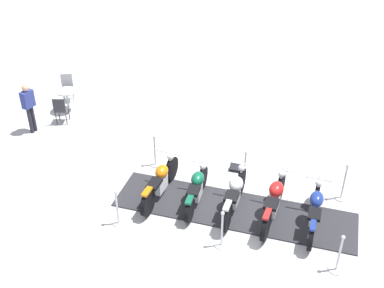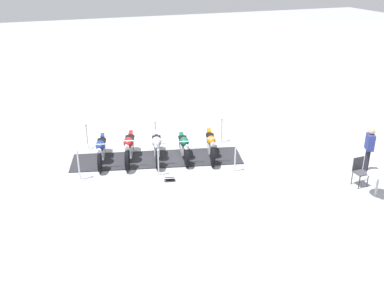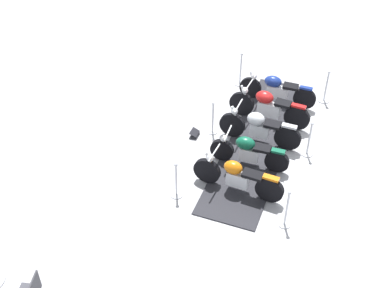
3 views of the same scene
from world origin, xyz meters
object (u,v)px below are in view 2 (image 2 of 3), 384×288
object	(u,v)px
motorcycle_maroon	(129,148)
stanchion_right_rear	(235,163)
stanchion_right_front	(79,171)
stanchion_right_mid	(159,166)
info_placard	(170,179)
stanchion_left_mid	(156,138)
stanchion_left_rear	(222,134)
stanchion_left_front	(87,141)
cafe_table	(378,180)
motorcycle_chrome	(157,147)
motorcycle_navy	(101,150)
motorcycle_forest	(184,147)
bystander_person	(369,147)
motorcycle_copper	(211,145)
cafe_chair_across_table	(360,170)

from	to	relation	value
motorcycle_maroon	stanchion_right_rear	xyz separation A→B (m)	(-2.08, -3.23, -0.19)
stanchion_right_front	stanchion_right_mid	bearing A→B (deg)	-103.43
stanchion_right_rear	stanchion_right_mid	bearing A→B (deg)	76.57
motorcycle_maroon	info_placard	size ratio (longest dim) A/B	5.82
stanchion_right_front	stanchion_left_mid	world-z (taller)	stanchion_right_front
stanchion_left_rear	stanchion_right_rear	bearing A→B (deg)	166.57
stanchion_left_front	stanchion_right_rear	bearing A→B (deg)	-129.97
stanchion_left_rear	stanchion_right_mid	size ratio (longest dim) A/B	1.04
stanchion_right_rear	cafe_table	world-z (taller)	stanchion_right_rear
motorcycle_chrome	motorcycle_navy	bearing A→B (deg)	-88.42
motorcycle_forest	stanchion_left_front	world-z (taller)	stanchion_left_front
cafe_table	motorcycle_chrome	bearing A→B (deg)	49.09
stanchion_left_rear	bystander_person	xyz separation A→B (m)	(-4.19, -3.56, 0.63)
stanchion_right_rear	stanchion_left_mid	size ratio (longest dim) A/B	0.98
stanchion_left_front	motorcycle_copper	bearing A→B (deg)	-119.61
motorcycle_copper	stanchion_left_mid	distance (m)	2.40
stanchion_right_front	cafe_table	size ratio (longest dim) A/B	1.41
stanchion_right_rear	info_placard	distance (m)	2.34
stanchion_right_rear	cafe_chair_across_table	size ratio (longest dim) A/B	1.07
motorcycle_navy	stanchion_right_mid	distance (m)	2.36
motorcycle_navy	stanchion_left_mid	world-z (taller)	stanchion_left_mid
stanchion_left_rear	cafe_chair_across_table	size ratio (longest dim) A/B	1.11
stanchion_left_rear	info_placard	world-z (taller)	stanchion_left_rear
motorcycle_maroon	bystander_person	size ratio (longest dim) A/B	1.35
motorcycle_maroon	motorcycle_forest	xyz separation A→B (m)	(-0.46, -1.94, -0.06)
motorcycle_copper	motorcycle_chrome	bearing A→B (deg)	-86.19
stanchion_left_rear	cafe_chair_across_table	bearing A→B (deg)	-149.85
cafe_table	stanchion_right_rear	bearing A→B (deg)	48.10
cafe_chair_across_table	bystander_person	world-z (taller)	bystander_person
motorcycle_navy	info_placard	bearing A→B (deg)	54.53
cafe_chair_across_table	stanchion_right_mid	bearing A→B (deg)	-116.40
bystander_person	motorcycle_chrome	bearing A→B (deg)	-2.91
motorcycle_navy	cafe_chair_across_table	distance (m)	8.83
motorcycle_forest	stanchion_left_front	size ratio (longest dim) A/B	1.94
motorcycle_maroon	motorcycle_navy	bearing A→B (deg)	-85.50
stanchion_right_rear	motorcycle_navy	bearing A→B (deg)	61.24
motorcycle_navy	stanchion_left_rear	distance (m)	4.82
bystander_person	stanchion_right_rear	bearing A→B (deg)	4.14
motorcycle_forest	stanchion_right_mid	xyz separation A→B (m)	(-1.01, 1.27, -0.11)
cafe_table	stanchion_left_front	bearing A→B (deg)	49.19
info_placard	motorcycle_chrome	bearing A→B (deg)	-78.55
motorcycle_copper	motorcycle_maroon	bearing A→B (deg)	-86.15
cafe_table	cafe_chair_across_table	distance (m)	0.83
stanchion_right_mid	stanchion_left_mid	world-z (taller)	stanchion_left_mid
motorcycle_maroon	bystander_person	xyz separation A→B (m)	(-3.72, -7.40, 0.47)
motorcycle_forest	stanchion_right_front	bearing A→B (deg)	-72.58
motorcycle_navy	stanchion_left_rear	world-z (taller)	stanchion_left_rear
motorcycle_maroon	stanchion_left_rear	size ratio (longest dim) A/B	2.16
stanchion_left_rear	stanchion_left_front	bearing A→B (deg)	76.57
cafe_table	bystander_person	size ratio (longest dim) A/B	0.47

